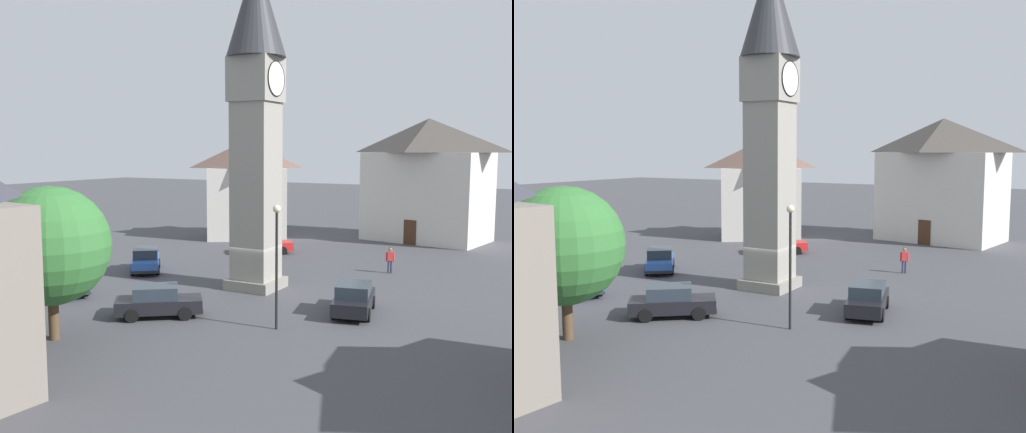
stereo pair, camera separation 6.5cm
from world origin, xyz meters
The scene contains 12 objects.
ground_plane centered at (0.00, 0.00, 0.00)m, with size 200.00×200.00×0.00m, color #424247.
clock_tower centered at (0.00, 0.00, 10.99)m, with size 3.37×3.37×18.83m.
car_blue_kerb centered at (-2.28, -6.79, 0.76)m, with size 4.41×2.59×1.53m.
car_silver_kerb centered at (0.58, 8.69, 0.76)m, with size 4.30×3.86×1.53m.
car_red_corner centered at (-7.42, 1.20, 0.76)m, with size 3.86×4.30×1.53m.
car_white_side centered at (10.34, 5.08, 0.76)m, with size 3.90×4.28×1.53m.
car_black_far centered at (-6.41, 8.68, 0.76)m, with size 3.34×4.45×1.53m.
pedestrian centered at (7.94, -5.51, 1.01)m, with size 0.35×0.52×1.69m.
tree centered at (-12.28, 2.87, 4.02)m, with size 4.99×4.99×6.52m.
building_shop_left centered at (17.00, 10.66, 4.49)m, with size 8.74×9.23×8.81m.
building_terrace_right centered at (23.29, -4.11, 5.45)m, with size 8.51×11.29×10.68m.
lamp_post centered at (-6.38, -4.66, 3.69)m, with size 0.36×0.36×5.60m.
Camera 2 is at (-29.18, -16.60, 8.01)m, focal length 41.49 mm.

